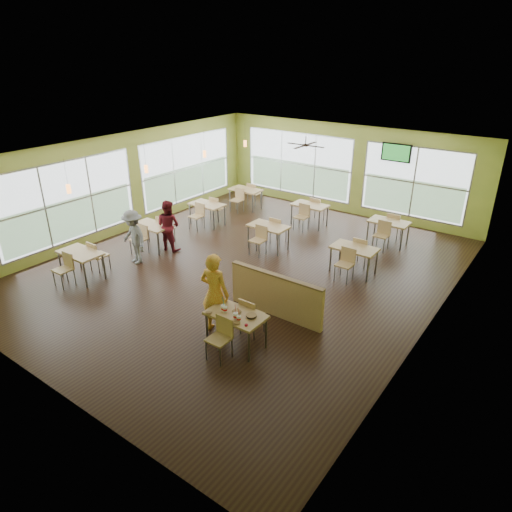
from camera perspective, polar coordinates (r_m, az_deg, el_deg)
name	(u,v)px	position (r m, az deg, el deg)	size (l,w,h in m)	color
room	(246,214)	(12.12, -1.26, 5.25)	(12.00, 12.04, 3.20)	black
window_bays	(239,179)	(16.03, -2.20, 9.63)	(9.24, 10.24, 2.38)	white
main_table	(236,319)	(9.29, -2.51, -7.87)	(1.22, 1.52, 0.87)	tan
half_wall_divider	(276,295)	(10.36, 2.48, -4.88)	(2.40, 0.14, 1.04)	tan
dining_tables	(252,222)	(14.33, -0.45, 4.25)	(6.92, 8.72, 0.87)	tan
pendant_lights	(176,161)	(14.43, -10.03, 11.58)	(0.11, 7.31, 0.86)	#2D2119
ceiling_fan	(306,145)	(14.20, 6.22, 13.63)	(1.25, 1.25, 0.29)	#2D2119
tv_backwall	(396,153)	(16.17, 17.12, 12.26)	(1.00, 0.07, 0.60)	black
man_plaid	(215,293)	(9.65, -5.17, -4.68)	(0.67, 0.44, 1.82)	orange
patron_maroon	(168,225)	(13.92, -10.90, 3.79)	(0.75, 0.59, 1.55)	maroon
patron_grey	(134,237)	(13.23, -15.05, 2.31)	(1.01, 0.58, 1.57)	slate
cup_blue	(224,308)	(9.29, -4.08, -6.53)	(0.11, 0.11, 0.38)	white
cup_yellow	(225,309)	(9.26, -3.89, -6.65)	(0.10, 0.10, 0.36)	white
cup_red_near	(236,316)	(9.02, -2.56, -7.50)	(0.11, 0.11, 0.38)	white
cup_red_far	(239,318)	(8.96, -2.17, -7.81)	(0.09, 0.09, 0.34)	white
food_basket	(251,316)	(9.11, -0.59, -7.49)	(0.22, 0.22, 0.05)	black
ketchup_cup	(246,325)	(8.86, -1.23, -8.63)	(0.07, 0.07, 0.03)	#AF050F
wrapper_left	(209,312)	(9.28, -5.93, -7.03)	(0.14, 0.13, 0.04)	tan
wrapper_mid	(237,311)	(9.27, -2.41, -6.90)	(0.20, 0.18, 0.05)	tan
wrapper_right	(237,322)	(8.93, -2.44, -8.30)	(0.15, 0.13, 0.04)	tan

